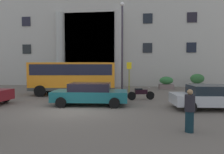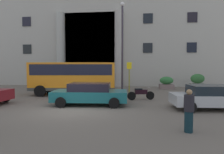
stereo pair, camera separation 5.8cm
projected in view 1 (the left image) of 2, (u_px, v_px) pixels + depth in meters
The scene contains 12 objects.
ground_plane at pixel (75, 110), 10.85m from camera, with size 80.00×64.00×0.12m, color #645C52.
office_building_facade at pixel (110, 10), 27.65m from camera, with size 37.89×9.75×20.97m.
orange_minibus at pixel (74, 76), 16.40m from camera, with size 7.18×3.24×2.72m.
bus_stop_sign at pixel (129, 74), 17.44m from camera, with size 0.44×0.08×2.77m.
hedge_planter_west at pixel (166, 83), 20.52m from camera, with size 1.50×0.89×1.32m.
hedge_planter_east at pixel (197, 82), 20.37m from camera, with size 1.50×0.71×1.62m.
hedge_planter_far_east at pixel (35, 80), 22.20m from camera, with size 1.66×0.93×1.63m.
parked_sedan_second at pixel (90, 94), 11.99m from camera, with size 4.65×2.27×1.36m.
parked_coupe_end at pixel (210, 97), 10.74m from camera, with size 4.25×2.23×1.34m.
motorcycle_near_kerb at pixel (140, 94), 13.78m from camera, with size 1.94×0.73×0.89m.
pedestrian_man_red_shirt at pixel (190, 111), 6.96m from camera, with size 0.36×0.36×1.57m.
lamppost_plaza_centre at pixel (122, 40), 18.46m from camera, with size 0.40×0.40×8.51m.
Camera 1 is at (3.18, -10.47, 2.37)m, focal length 30.95 mm.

